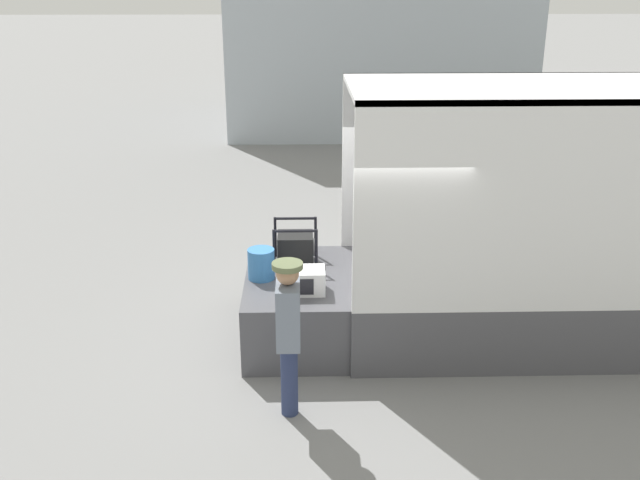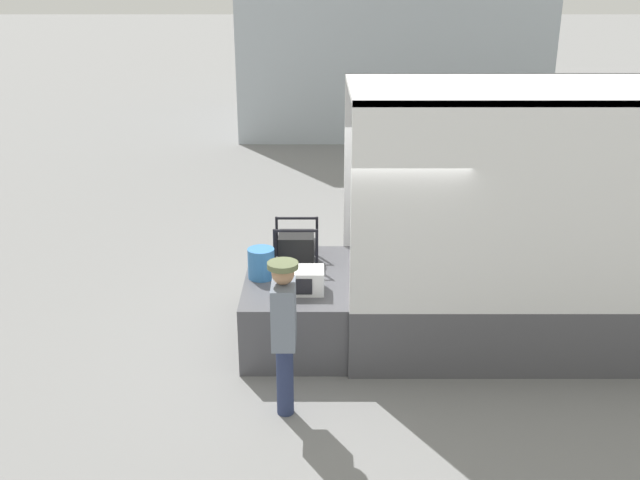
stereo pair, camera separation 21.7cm
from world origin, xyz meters
name	(u,v)px [view 2 (the right image)]	position (x,y,z in m)	size (l,w,h in m)	color
ground_plane	(345,334)	(0.00, 0.00, 0.00)	(160.00, 160.00, 0.00)	gray
box_truck	(623,262)	(3.45, 0.00, 1.01)	(5.83, 2.17, 3.19)	#B2B2B7
tailgate_deck	(297,305)	(-0.63, 0.00, 0.42)	(1.26, 2.06, 0.83)	#4C4C51
microwave	(304,280)	(-0.52, -0.48, 0.97)	(0.49, 0.37, 0.29)	white
portable_generator	(298,248)	(-0.61, 0.43, 1.04)	(0.57, 0.53, 0.55)	black
orange_bucket	(262,263)	(-1.05, -0.06, 1.02)	(0.33, 0.33, 0.38)	#3370B2
worker_person	(284,323)	(-0.69, -1.75, 1.06)	(0.31, 0.44, 1.72)	navy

